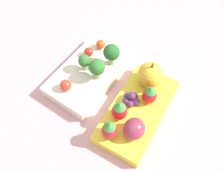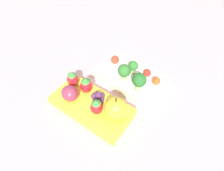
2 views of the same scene
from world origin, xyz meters
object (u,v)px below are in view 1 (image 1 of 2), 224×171
at_px(cherry_tomato_1, 101,44).
at_px(bento_box_fruit, 137,111).
at_px(bento_box_savoury, 89,74).
at_px(cherry_tomato_0, 89,52).
at_px(broccoli_floret_2, 98,66).
at_px(broccoli_floret_1, 112,53).
at_px(grape_cluster, 131,99).
at_px(strawberry_1, 150,95).
at_px(plum, 134,129).
at_px(apple, 150,75).
at_px(broccoli_floret_0, 85,61).
at_px(strawberry_2, 119,111).
at_px(cherry_tomato_2, 66,85).
at_px(strawberry_0, 110,130).

bearing_deg(cherry_tomato_1, bento_box_fruit, -114.60).
distance_m(bento_box_savoury, cherry_tomato_0, 0.05).
relative_size(bento_box_savoury, broccoli_floret_2, 3.88).
relative_size(broccoli_floret_1, broccoli_floret_2, 1.07).
xyz_separation_m(bento_box_fruit, grape_cluster, (0.00, 0.02, 0.02)).
bearing_deg(strawberry_1, plum, -166.37).
bearing_deg(bento_box_fruit, apple, 16.10).
xyz_separation_m(broccoli_floret_0, grape_cluster, (-0.00, -0.13, -0.02)).
height_order(bento_box_fruit, grape_cluster, grape_cluster).
relative_size(broccoli_floret_1, strawberry_2, 1.15).
bearing_deg(cherry_tomato_0, strawberry_2, -117.14).
bearing_deg(broccoli_floret_0, plum, -107.38).
distance_m(broccoli_floret_0, strawberry_1, 0.16).
bearing_deg(strawberry_1, bento_box_savoury, 98.74).
height_order(cherry_tomato_2, apple, apple).
bearing_deg(cherry_tomato_0, bento_box_fruit, -103.06).
height_order(strawberry_1, grape_cluster, strawberry_1).
distance_m(cherry_tomato_0, apple, 0.16).
relative_size(cherry_tomato_0, cherry_tomato_1, 0.97).
relative_size(broccoli_floret_0, cherry_tomato_1, 1.91).
bearing_deg(cherry_tomato_1, broccoli_floret_2, -141.96).
height_order(bento_box_savoury, grape_cluster, grape_cluster).
bearing_deg(apple, broccoli_floret_0, 115.01).
height_order(broccoli_floret_1, broccoli_floret_2, broccoli_floret_1).
bearing_deg(plum, broccoli_floret_1, 53.31).
distance_m(cherry_tomato_0, strawberry_2, 0.17).
bearing_deg(cherry_tomato_2, cherry_tomato_0, 14.38).
height_order(broccoli_floret_2, apple, apple).
distance_m(strawberry_1, strawberry_2, 0.07).
xyz_separation_m(cherry_tomato_0, strawberry_1, (-0.01, -0.18, 0.01)).
xyz_separation_m(strawberry_0, plum, (0.03, -0.03, -0.00)).
height_order(broccoli_floret_1, cherry_tomato_0, broccoli_floret_1).
height_order(bento_box_fruit, cherry_tomato_0, cherry_tomato_0).
xyz_separation_m(cherry_tomato_1, apple, (-0.01, -0.15, 0.01)).
distance_m(apple, strawberry_0, 0.15).
bearing_deg(plum, cherry_tomato_1, 56.68).
height_order(bento_box_fruit, cherry_tomato_2, cherry_tomato_2).
xyz_separation_m(apple, plum, (-0.12, -0.04, -0.01)).
height_order(broccoli_floret_1, strawberry_0, broccoli_floret_1).
distance_m(cherry_tomato_1, apple, 0.15).
relative_size(broccoli_floret_1, strawberry_0, 1.20).
bearing_deg(bento_box_fruit, plum, -153.09).
height_order(cherry_tomato_0, grape_cluster, grape_cluster).
bearing_deg(apple, strawberry_0, -175.88).
relative_size(broccoli_floret_2, grape_cluster, 1.39).
distance_m(broccoli_floret_2, apple, 0.11).
bearing_deg(cherry_tomato_2, broccoli_floret_1, -15.18).
xyz_separation_m(cherry_tomato_1, cherry_tomato_2, (-0.14, -0.02, 0.00)).
height_order(cherry_tomato_1, grape_cluster, grape_cluster).
height_order(apple, grape_cluster, apple).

